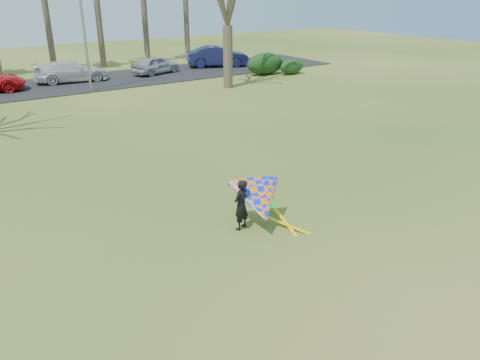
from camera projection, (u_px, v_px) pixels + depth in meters
ground at (282, 241)px, 12.53m from camera, size 100.00×100.00×0.00m
parking_strip at (48, 87)px, 31.56m from camera, size 46.00×7.00×0.06m
streetlight at (85, 19)px, 28.69m from camera, size 2.28×0.18×8.00m
hedge_near at (265, 64)px, 35.74m from camera, size 3.27×1.48×1.63m
hedge_far at (292, 66)px, 35.94m from camera, size 2.13×1.00×1.18m
car_3 at (71, 71)px, 32.80m from camera, size 5.12×2.49×1.44m
car_4 at (155, 65)px, 35.80m from camera, size 4.23×2.70×1.34m
car_5 at (218, 56)px, 38.92m from camera, size 5.35×3.65×1.67m
kite_flyer at (258, 201)px, 12.93m from camera, size 2.13×2.39×2.02m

